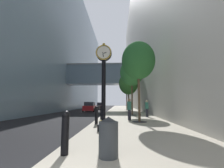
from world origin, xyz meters
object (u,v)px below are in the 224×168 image
Objects in this scene: trash_bin at (108,136)px; car_grey_near at (101,106)px; pedestrian_by_clock at (147,108)px; street_tree_mid_far at (128,84)px; pedestrian_walking at (129,108)px; street_tree_far at (127,87)px; street_clock at (104,81)px; bollard_fourth at (101,112)px; street_tree_mid_near at (132,73)px; bollard_nearest at (65,132)px; street_tree_near at (138,61)px; car_red_mid at (90,107)px; bollard_third at (96,115)px.

car_grey_near reaches higher than trash_bin.
trash_bin is 0.62× the size of pedestrian_by_clock.
street_tree_mid_far is at bearing 84.71° from trash_bin.
street_tree_far is at bearing 87.76° from pedestrian_walking.
pedestrian_by_clock is (3.63, 7.85, -1.66)m from street_clock.
street_tree_far is at bearing 95.25° from pedestrian_by_clock.
street_tree_far is 14.67m from pedestrian_by_clock.
car_grey_near reaches higher than bollard_fourth.
street_tree_mid_near is at bearing 76.71° from street_clock.
bollard_nearest and bollard_fourth have the same top height.
car_grey_near is (-7.06, 20.48, -0.25)m from pedestrian_by_clock.
street_tree_near is 17.36m from car_red_mid.
street_tree_far is 3.27× the size of pedestrian_walking.
car_red_mid is (-4.85, 23.02, 0.14)m from trash_bin.
car_red_mid is (-4.34, 19.30, -1.88)m from street_clock.
pedestrian_by_clock reaches higher than bollard_third.
street_tree_far is at bearing 22.16° from car_red_mid.
pedestrian_by_clock is (1.30, 4.06, -3.79)m from street_tree_near.
street_tree_mid_near reaches higher than bollard_nearest.
street_tree_mid_near reaches higher than street_tree_near.
street_tree_mid_near is 1.07× the size of street_tree_mid_far.
bollard_third is 9.13m from street_tree_mid_near.
bollard_third is at bearing -128.65° from pedestrian_by_clock.
bollard_nearest is at bearing -105.66° from pedestrian_walking.
pedestrian_by_clock is at bearing -80.86° from street_tree_mid_far.
trash_bin is (-1.82, -7.50, -4.15)m from street_tree_near.
pedestrian_walking is 23.99m from car_grey_near.
bollard_third is (-0.71, 2.41, -1.93)m from street_clock.
bollard_third is (0.00, 6.00, 0.00)m from bollard_nearest.
street_tree_mid_far reaches higher than street_tree_far.
bollard_third is 5.26m from street_tree_near.
car_grey_near is (-5.75, 18.46, -4.30)m from street_tree_mid_near.
bollard_nearest is 26.07m from street_tree_far.
car_grey_near is at bearing 96.89° from street_clock.
street_clock is at bearing 78.79° from bollard_nearest.
street_tree_mid_near is at bearing 55.66° from bollard_fourth.
street_tree_mid_near is 6.43m from pedestrian_walking.
pedestrian_walking is at bearing 121.52° from street_tree_near.
street_tree_near is 12.16m from street_tree_mid_far.
pedestrian_by_clock reaches higher than trash_bin.
car_grey_near is at bearing 107.31° from street_tree_mid_near.
street_tree_mid_far is 8.91m from pedestrian_by_clock.
bollard_nearest is 0.71× the size of pedestrian_by_clock.
street_tree_far is (0.00, 12.15, -0.48)m from street_tree_mid_near.
street_tree_mid_near is at bearing 122.85° from pedestrian_by_clock.
street_tree_mid_far is 1.52× the size of car_red_mid.
street_tree_mid_far is (3.04, 19.52, 3.76)m from bollard_nearest.
street_tree_near reaches higher than car_grey_near.
street_clock is 0.99× the size of car_grey_near.
bollard_fourth is at bearing -150.75° from pedestrian_by_clock.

